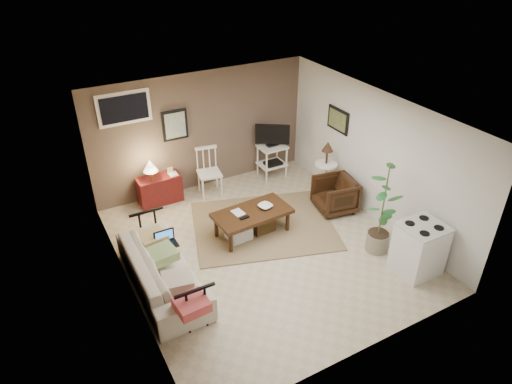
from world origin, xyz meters
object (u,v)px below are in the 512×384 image
coffee_table (252,221)px  tv_stand (272,150)px  red_console (159,187)px  potted_plant (383,206)px  spindle_chair (209,173)px  sofa (161,264)px  side_table (326,163)px  armchair (335,193)px  stove (419,248)px

coffee_table → tv_stand: 2.22m
red_console → potted_plant: size_ratio=0.58×
red_console → spindle_chair: size_ratio=0.99×
sofa → side_table: (3.73, 1.01, 0.31)m
tv_stand → potted_plant: (0.24, -3.08, 0.25)m
coffee_table → armchair: 1.77m
armchair → potted_plant: 1.45m
potted_plant → sofa: bearing=165.6°
red_console → coffee_table: bearing=-59.5°
side_table → potted_plant: bearing=-98.6°
coffee_table → tv_stand: bearing=50.1°
coffee_table → red_console: 2.12m
coffee_table → spindle_chair: bearing=92.4°
coffee_table → tv_stand: size_ratio=1.15×
spindle_chair → stove: size_ratio=1.12×
sofa → red_console: (0.73, 2.34, -0.09)m
sofa → coffee_table: bearing=-74.0°
spindle_chair → tv_stand: 1.48m
side_table → red_console: bearing=156.0°
stove → red_console: bearing=126.5°
armchair → potted_plant: (-0.12, -1.35, 0.52)m
coffee_table → side_table: size_ratio=1.17×
red_console → spindle_chair: spindle_chair is taller
spindle_chair → armchair: 2.51m
side_table → potted_plant: 1.92m
armchair → potted_plant: bearing=4.7°
spindle_chair → tv_stand: (1.47, 0.02, 0.18)m
tv_stand → sofa: bearing=-145.6°
tv_stand → armchair: 1.79m
coffee_table → sofa: (-1.81, -0.52, 0.14)m
potted_plant → stove: 0.85m
stove → spindle_chair: bearing=116.8°
spindle_chair → stove: bearing=-63.2°
coffee_table → red_console: red_console is taller
red_console → potted_plant: potted_plant is taller
spindle_chair → stove: spindle_chair is taller
armchair → potted_plant: size_ratio=0.44×
tv_stand → armchair: tv_stand is taller
tv_stand → spindle_chair: bearing=-179.4°
red_console → stove: size_ratio=1.11×
coffee_table → potted_plant: (1.64, -1.40, 0.60)m
red_console → tv_stand: bearing=-3.3°
sofa → potted_plant: bearing=-104.4°
sofa → armchair: bearing=-82.6°
potted_plant → armchair: bearing=84.7°
sofa → armchair: sofa is taller
tv_stand → armchair: bearing=-78.2°
spindle_chair → potted_plant: 3.54m
red_console → side_table: bearing=-24.0°
spindle_chair → coffee_table: bearing=-87.6°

